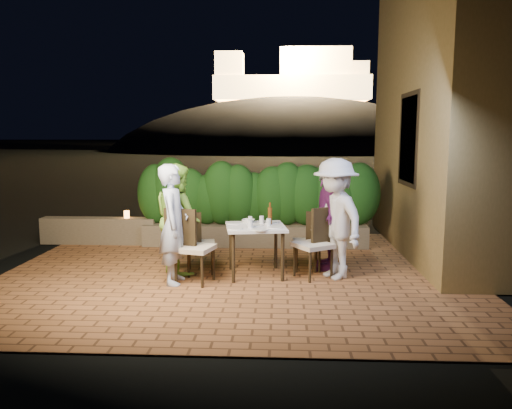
# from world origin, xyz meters

# --- Properties ---
(ground) EXTENTS (400.00, 400.00, 0.00)m
(ground) POSITION_xyz_m (0.00, 0.00, -0.02)
(ground) COLOR black
(ground) RESTS_ON ground
(terrace_floor) EXTENTS (7.00, 6.00, 0.15)m
(terrace_floor) POSITION_xyz_m (0.00, 0.50, -0.07)
(terrace_floor) COLOR brown
(terrace_floor) RESTS_ON ground
(building_wall) EXTENTS (1.60, 5.00, 5.00)m
(building_wall) POSITION_xyz_m (3.60, 2.00, 2.50)
(building_wall) COLOR olive
(building_wall) RESTS_ON ground
(window_pane) EXTENTS (0.08, 1.00, 1.40)m
(window_pane) POSITION_xyz_m (2.82, 1.50, 2.00)
(window_pane) COLOR black
(window_pane) RESTS_ON building_wall
(window_frame) EXTENTS (0.06, 1.15, 1.55)m
(window_frame) POSITION_xyz_m (2.81, 1.50, 2.00)
(window_frame) COLOR black
(window_frame) RESTS_ON building_wall
(planter) EXTENTS (4.20, 0.55, 0.40)m
(planter) POSITION_xyz_m (0.20, 2.30, 0.20)
(planter) COLOR brown
(planter) RESTS_ON ground
(hedge) EXTENTS (4.00, 0.70, 1.10)m
(hedge) POSITION_xyz_m (0.20, 2.30, 0.95)
(hedge) COLOR #164011
(hedge) RESTS_ON planter
(parapet) EXTENTS (2.20, 0.30, 0.50)m
(parapet) POSITION_xyz_m (-2.80, 2.30, 0.25)
(parapet) COLOR brown
(parapet) RESTS_ON ground
(hill) EXTENTS (52.00, 40.00, 22.00)m
(hill) POSITION_xyz_m (2.00, 60.00, -4.00)
(hill) COLOR black
(hill) RESTS_ON ground
(fortress) EXTENTS (26.00, 8.00, 8.00)m
(fortress) POSITION_xyz_m (2.00, 60.00, 10.50)
(fortress) COLOR #FFCC7A
(fortress) RESTS_ON hill
(dining_table) EXTENTS (0.97, 0.97, 0.75)m
(dining_table) POSITION_xyz_m (0.32, 0.27, 0.38)
(dining_table) COLOR white
(dining_table) RESTS_ON ground
(plate_nw) EXTENTS (0.23, 0.23, 0.01)m
(plate_nw) POSITION_xyz_m (0.03, -0.00, 0.76)
(plate_nw) COLOR white
(plate_nw) RESTS_ON dining_table
(plate_sw) EXTENTS (0.24, 0.24, 0.01)m
(plate_sw) POSITION_xyz_m (-0.03, 0.44, 0.76)
(plate_sw) COLOR white
(plate_sw) RESTS_ON dining_table
(plate_ne) EXTENTS (0.23, 0.23, 0.01)m
(plate_ne) POSITION_xyz_m (0.60, 0.12, 0.76)
(plate_ne) COLOR white
(plate_ne) RESTS_ON dining_table
(plate_se) EXTENTS (0.23, 0.23, 0.01)m
(plate_se) POSITION_xyz_m (0.53, 0.53, 0.76)
(plate_se) COLOR white
(plate_se) RESTS_ON dining_table
(plate_centre) EXTENTS (0.22, 0.22, 0.01)m
(plate_centre) POSITION_xyz_m (0.32, 0.27, 0.76)
(plate_centre) COLOR white
(plate_centre) RESTS_ON dining_table
(plate_front) EXTENTS (0.24, 0.24, 0.01)m
(plate_front) POSITION_xyz_m (0.40, -0.06, 0.76)
(plate_front) COLOR white
(plate_front) RESTS_ON dining_table
(glass_nw) EXTENTS (0.07, 0.07, 0.12)m
(glass_nw) POSITION_xyz_m (0.25, 0.09, 0.81)
(glass_nw) COLOR silver
(glass_nw) RESTS_ON dining_table
(glass_sw) EXTENTS (0.06, 0.06, 0.11)m
(glass_sw) POSITION_xyz_m (0.22, 0.46, 0.80)
(glass_sw) COLOR silver
(glass_sw) RESTS_ON dining_table
(glass_ne) EXTENTS (0.07, 0.07, 0.12)m
(glass_ne) POSITION_xyz_m (0.51, 0.22, 0.81)
(glass_ne) COLOR silver
(glass_ne) RESTS_ON dining_table
(glass_se) EXTENTS (0.07, 0.07, 0.12)m
(glass_se) POSITION_xyz_m (0.40, 0.44, 0.81)
(glass_se) COLOR silver
(glass_se) RESTS_ON dining_table
(beer_bottle) EXTENTS (0.06, 0.06, 0.33)m
(beer_bottle) POSITION_xyz_m (0.52, 0.38, 0.92)
(beer_bottle) COLOR #512B0D
(beer_bottle) RESTS_ON dining_table
(bowl) EXTENTS (0.23, 0.23, 0.05)m
(bowl) POSITION_xyz_m (0.19, 0.54, 0.77)
(bowl) COLOR white
(bowl) RESTS_ON dining_table
(chair_left_front) EXTENTS (0.60, 0.60, 1.05)m
(chair_left_front) POSITION_xyz_m (-0.52, -0.15, 0.52)
(chair_left_front) COLOR black
(chair_left_front) RESTS_ON ground
(chair_left_back) EXTENTS (0.48, 0.48, 0.92)m
(chair_left_back) POSITION_xyz_m (-0.53, 0.39, 0.46)
(chair_left_back) COLOR black
(chair_left_back) RESTS_ON ground
(chair_right_front) EXTENTS (0.65, 0.65, 1.02)m
(chair_right_front) POSITION_xyz_m (1.16, 0.18, 0.51)
(chair_right_front) COLOR black
(chair_right_front) RESTS_ON ground
(chair_right_back) EXTENTS (0.44, 0.44, 0.91)m
(chair_right_back) POSITION_xyz_m (1.09, 0.63, 0.46)
(chair_right_back) COLOR black
(chair_right_back) RESTS_ON ground
(diner_blue) EXTENTS (0.43, 0.63, 1.68)m
(diner_blue) POSITION_xyz_m (-0.81, -0.17, 0.84)
(diner_blue) COLOR #AFC1E1
(diner_blue) RESTS_ON ground
(diner_green) EXTENTS (0.96, 1.02, 1.66)m
(diner_green) POSITION_xyz_m (-0.85, 0.37, 0.83)
(diner_green) COLOR #84C83E
(diner_green) RESTS_ON ground
(diner_white) EXTENTS (1.12, 1.30, 1.75)m
(diner_white) POSITION_xyz_m (1.47, 0.20, 0.87)
(diner_white) COLOR silver
(diner_white) RESTS_ON ground
(diner_purple) EXTENTS (0.47, 1.01, 1.69)m
(diner_purple) POSITION_xyz_m (1.42, 0.70, 0.85)
(diner_purple) COLOR #662265
(diner_purple) RESTS_ON ground
(parapet_lamp) EXTENTS (0.10, 0.10, 0.14)m
(parapet_lamp) POSITION_xyz_m (-2.25, 2.30, 0.57)
(parapet_lamp) COLOR orange
(parapet_lamp) RESTS_ON parapet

